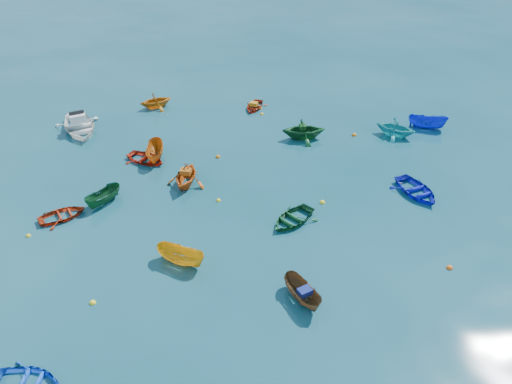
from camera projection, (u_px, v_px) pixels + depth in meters
ground at (308, 237)px, 28.84m from camera, size 160.00×160.00×0.00m
dinghy_blue_sw at (28, 384)px, 20.88m from camera, size 3.58×3.55×0.61m
sampan_brown_mid at (302, 299)px, 24.81m from camera, size 1.43×2.90×1.07m
dinghy_blue_se at (416, 194)px, 32.44m from camera, size 3.28×4.01×0.73m
dinghy_orange_w at (187, 184)px, 33.36m from camera, size 4.01×3.99×1.60m
sampan_yellow_mid at (182, 263)px, 27.02m from camera, size 2.33×3.09×1.13m
dinghy_green_e at (292, 221)px, 30.02m from camera, size 3.48×2.74×0.66m
dinghy_cyan_se at (394, 135)px, 39.02m from camera, size 3.64×3.85×1.60m
dinghy_red_nw at (63, 217)px, 30.34m from camera, size 3.02×2.32×0.58m
sampan_orange_n at (156, 159)px, 36.12m from camera, size 2.72×3.26×1.21m
dinghy_green_n at (303, 138)px, 38.64m from camera, size 4.29×4.16×1.73m
dinghy_red_ne at (254, 108)px, 43.15m from camera, size 3.24×3.04×0.55m
sampan_blue_far at (426, 128)px, 40.10m from camera, size 2.81×3.09×1.18m
dinghy_red_far at (146, 161)px, 35.80m from camera, size 3.18×3.62×0.63m
dinghy_orange_far at (157, 107)px, 43.30m from camera, size 3.12×2.81×1.44m
sampan_green_far at (105, 203)px, 31.60m from camera, size 2.87×1.77×1.04m
motorboat_white at (80, 131)px, 39.67m from camera, size 4.44×5.52×1.62m
tarp_blue_a at (305, 292)px, 24.31m from camera, size 0.71×0.58×0.31m
tarp_orange_a at (186, 171)px, 32.85m from camera, size 0.86×0.87×0.34m
tarp_green_b at (303, 127)px, 38.06m from camera, size 0.74×0.78×0.30m
tarp_orange_b at (254, 104)px, 42.83m from camera, size 0.78×0.82×0.32m
buoy_ye_a at (322, 203)px, 31.60m from camera, size 0.36×0.36×0.36m
buoy_or_b at (449, 268)px, 26.67m from camera, size 0.34×0.34×0.34m
buoy_ye_b at (93, 303)px, 24.62m from camera, size 0.32×0.32×0.32m
buoy_or_c at (218, 157)px, 36.27m from camera, size 0.35×0.35×0.35m
buoy_ye_c at (219, 201)px, 31.78m from camera, size 0.30×0.30×0.30m
buoy_or_d at (354, 135)px, 39.04m from camera, size 0.38×0.38×0.38m
buoy_ye_d at (29, 236)px, 28.87m from camera, size 0.29×0.29×0.29m
buoy_or_e at (260, 109)px, 43.05m from camera, size 0.32×0.32×0.32m
buoy_ye_e at (262, 114)px, 42.13m from camera, size 0.32×0.32×0.32m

